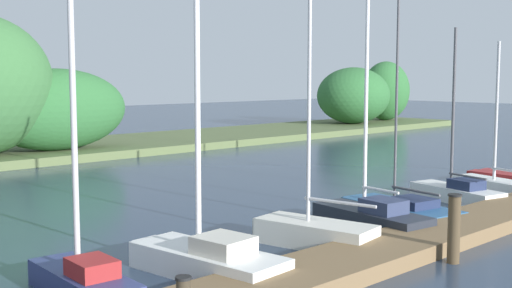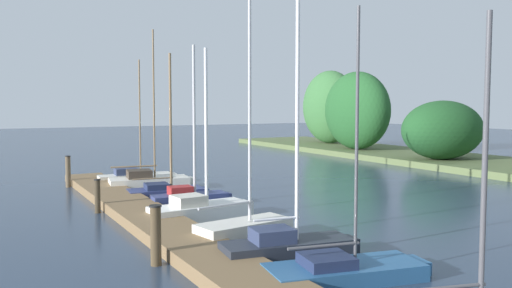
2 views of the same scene
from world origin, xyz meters
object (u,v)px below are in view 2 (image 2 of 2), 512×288
Objects in this scene: sailboat_2 at (168,190)px; sailboat_5 at (248,227)px; mooring_piling_2 at (156,235)px; mooring_piling_0 at (68,171)px; sailboat_1 at (151,182)px; mooring_piling_1 at (98,196)px; sailboat_6 at (291,244)px; sailboat_7 at (348,269)px; sailboat_0 at (137,177)px; sailboat_4 at (203,208)px; sailboat_3 at (191,195)px.

sailboat_2 is 0.83× the size of sailboat_5.
mooring_piling_0 is at bearing 179.34° from mooring_piling_2.
mooring_piling_1 is at bearing -120.16° from sailboat_1.
sailboat_6 is 1.26× the size of sailboat_7.
sailboat_7 is (4.24, 0.39, -0.13)m from sailboat_5.
sailboat_5 is (12.55, -0.27, 0.07)m from sailboat_0.
sailboat_5 reaches higher than sailboat_2.
mooring_piling_1 is (-6.13, -3.01, 0.23)m from sailboat_5.
sailboat_5 is 1.19× the size of sailboat_7.
mooring_piling_2 is (-1.23, -3.15, 0.34)m from sailboat_6.
sailboat_0 is 16.80m from sailboat_7.
sailboat_5 is at bearing -86.02° from sailboat_2.
sailboat_1 is 14.65m from sailboat_7.
sailboat_0 is at bearing 99.03° from sailboat_1.
mooring_piling_2 reaches higher than mooring_piling_1.
mooring_piling_2 is at bearing -0.77° from mooring_piling_1.
sailboat_2 is 0.79× the size of sailboat_6.
sailboat_7 is (7.56, 0.44, -0.12)m from sailboat_4.
sailboat_5 is at bearing 105.09° from sailboat_7.
sailboat_6 is (12.74, -0.27, 0.04)m from sailboat_1.
mooring_piling_0 is (-9.71, -2.90, 0.37)m from sailboat_4.
mooring_piling_0 is (-13.02, -2.94, 0.36)m from sailboat_5.
sailboat_0 is at bearing 78.75° from sailboat_5.
sailboat_5 is 2.34m from sailboat_6.
sailboat_5 reaches higher than mooring_piling_2.
mooring_piling_2 is (13.66, -3.37, 0.43)m from sailboat_0.
mooring_piling_2 is at bearing -130.31° from sailboat_4.
sailboat_3 is 2.52m from sailboat_4.
sailboat_6 is at bearing 19.82° from mooring_piling_1.
sailboat_3 reaches higher than sailboat_2.
sailboat_4 is at bearing 98.32° from sailboat_6.
mooring_piling_0 is (-15.36, -2.99, 0.34)m from sailboat_6.
sailboat_6 is (2.34, 0.04, 0.03)m from sailboat_5.
sailboat_0 is at bearing 95.81° from sailboat_3.
sailboat_1 is at bearing 81.40° from sailboat_4.
sailboat_4 is 4.09m from mooring_piling_1.
sailboat_1 reaches higher than sailboat_2.
sailboat_7 is (16.80, 0.12, -0.06)m from sailboat_0.
sailboat_7 is at bearing -86.78° from sailboat_3.
sailboat_6 reaches higher than sailboat_4.
sailboat_5 is at bearing -87.78° from sailboat_0.
sailboat_1 is at bearing 163.44° from mooring_piling_2.
sailboat_6 is 5.13× the size of mooring_piling_2.
sailboat_1 is at bearing 100.14° from sailboat_7.
sailboat_3 is at bearing 25.41° from mooring_piling_0.
sailboat_0 is 1.00× the size of sailboat_7.
sailboat_6 is (8.11, -0.46, 0.01)m from sailboat_3.
sailboat_4 is 0.80× the size of sailboat_5.
sailboat_6 reaches higher than sailboat_3.
mooring_piling_1 is (-8.47, -3.05, 0.21)m from sailboat_6.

